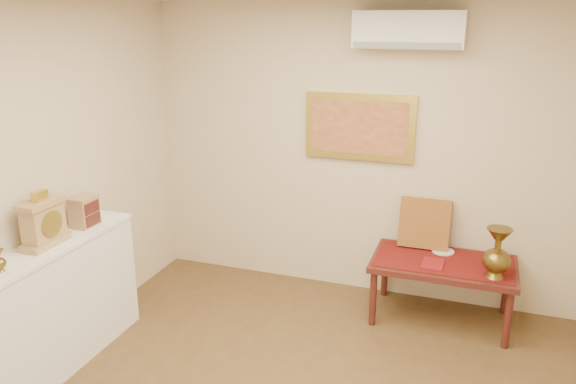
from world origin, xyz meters
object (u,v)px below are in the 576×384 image
at_px(brass_urn_tall, 498,248).
at_px(wooden_chest, 84,211).
at_px(low_table, 443,268).
at_px(display_ledge, 32,321).
at_px(mantel_clock, 43,222).

xyz_separation_m(brass_urn_tall, wooden_chest, (-3.08, -1.03, 0.29)).
bearing_deg(brass_urn_tall, low_table, 154.71).
distance_m(wooden_chest, low_table, 3.00).
relative_size(display_ledge, low_table, 1.68).
bearing_deg(display_ledge, low_table, 35.10).
bearing_deg(mantel_clock, display_ledge, -89.34).
distance_m(mantel_clock, wooden_chest, 0.42).
bearing_deg(wooden_chest, low_table, 24.66).
bearing_deg(mantel_clock, wooden_chest, 88.78).
xyz_separation_m(display_ledge, wooden_chest, (0.01, 0.65, 0.61)).
bearing_deg(mantel_clock, brass_urn_tall, 25.23).
relative_size(mantel_clock, wooden_chest, 1.68).
height_order(mantel_clock, low_table, mantel_clock).
xyz_separation_m(brass_urn_tall, display_ledge, (-3.08, -1.69, -0.32)).
relative_size(display_ledge, wooden_chest, 8.28).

